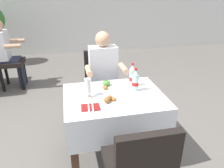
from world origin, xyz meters
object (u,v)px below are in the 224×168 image
Objects in this scene: beer_glass_left at (88,88)px; background_chair_right at (5,60)px; seated_diner_far at (104,75)px; plate_near_camera at (111,100)px; chair_far_diner_seat at (102,83)px; chair_near_camera_side at (138,168)px; main_dining_table at (114,111)px; background_patron at (6,51)px; plate_far_diner at (105,86)px; napkin_cutlery_set at (91,107)px; cola_bottle_secondary at (132,76)px; cola_bottle_primary at (135,81)px.

background_chair_right reaches higher than beer_glass_left.
seated_diner_far is 0.81m from plate_near_camera.
seated_diner_far is at bearing -80.44° from chair_far_diner_seat.
chair_near_camera_side is at bearing -90.72° from seated_diner_far.
main_dining_table is at bearing 90.00° from chair_near_camera_side.
background_chair_right is at bearing 122.67° from plate_near_camera.
background_chair_right is at bearing 125.27° from main_dining_table.
background_patron is at bearing 124.41° from main_dining_table.
plate_far_diner is at bearing 90.28° from plate_near_camera.
background_chair_right is 0.16m from background_patron.
plate_near_camera is (-0.06, -0.91, 0.21)m from chair_far_diner_seat.
chair_near_camera_side is 0.77× the size of seated_diner_far.
chair_near_camera_side is 4.88× the size of beer_glass_left.
seated_diner_far is 1.00× the size of background_patron.
seated_diner_far reaches higher than background_chair_right.
napkin_cutlery_set is (-0.00, -0.21, -0.10)m from beer_glass_left.
cola_bottle_secondary is 2.70m from background_chair_right.
seated_diner_far is at bearing 80.49° from plate_far_diner.
background_chair_right is at bearing 126.56° from plate_far_diner.
chair_near_camera_side is at bearing -104.17° from cola_bottle_secondary.
cola_bottle_primary is 2.79m from background_chair_right.
chair_far_diner_seat is 4.88× the size of beer_glass_left.
plate_far_diner is (-0.08, -0.49, 0.06)m from seated_diner_far.
cola_bottle_secondary is at bearing -1.16° from plate_far_diner.
beer_glass_left is at bearing 108.01° from chair_near_camera_side.
cola_bottle_secondary is at bearing 88.16° from cola_bottle_primary.
chair_far_diner_seat is 3.82× the size of plate_near_camera.
seated_diner_far reaches higher than main_dining_table.
napkin_cutlery_set is (-0.50, -0.25, -0.10)m from cola_bottle_primary.
seated_diner_far is 6.53× the size of napkin_cutlery_set.
napkin_cutlery_set is at bearing -143.28° from cola_bottle_secondary.
beer_glass_left is at bearing -112.81° from seated_diner_far.
chair_near_camera_side is 3.66× the size of cola_bottle_secondary.
chair_far_diner_seat reaches higher than plate_near_camera.
chair_near_camera_side reaches higher than napkin_cutlery_set.
cola_bottle_primary reaches higher than chair_near_camera_side.
chair_near_camera_side is 0.77× the size of background_patron.
chair_far_diner_seat is 5.03× the size of napkin_cutlery_set.
chair_near_camera_side is at bearing -86.27° from plate_far_diner.
background_patron is at bearing 0.00° from background_chair_right.
main_dining_table is 0.78m from chair_far_diner_seat.
chair_near_camera_side is 0.89m from beer_glass_left.
plate_far_diner is (-0.06, 0.97, 0.22)m from chair_near_camera_side.
beer_glass_left is (-0.20, -0.17, 0.08)m from plate_far_diner.
background_patron reaches higher than napkin_cutlery_set.
beer_glass_left is (-0.26, 0.01, 0.29)m from main_dining_table.
napkin_cutlery_set is at bearing -61.69° from background_chair_right.
chair_far_diner_seat is 0.72m from cola_bottle_secondary.
chair_far_diner_seat is 0.77× the size of background_patron.
beer_glass_left is at bearing -108.62° from chair_far_diner_seat.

